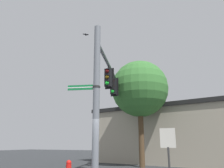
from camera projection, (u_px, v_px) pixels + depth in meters
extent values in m
cylinder|color=slate|center=(96.00, 99.00, 9.42)|extent=(0.28, 0.28, 6.73)
cylinder|color=slate|center=(111.00, 69.00, 13.74)|extent=(2.06, 7.47, 0.18)
cylinder|color=black|center=(108.00, 68.00, 12.85)|extent=(0.08, 0.08, 0.18)
cube|color=black|center=(108.00, 78.00, 12.69)|extent=(0.36, 0.30, 1.05)
sphere|color=#590F0F|center=(107.00, 71.00, 12.62)|extent=(0.22, 0.22, 0.22)
cube|color=black|center=(107.00, 69.00, 12.62)|extent=(0.24, 0.20, 0.03)
sphere|color=brown|center=(107.00, 77.00, 12.53)|extent=(0.22, 0.22, 0.22)
cube|color=black|center=(107.00, 75.00, 12.53)|extent=(0.24, 0.20, 0.03)
sphere|color=#1EE533|center=(107.00, 83.00, 12.44)|extent=(0.22, 0.22, 0.22)
cube|color=black|center=(107.00, 81.00, 12.44)|extent=(0.24, 0.20, 0.03)
cube|color=black|center=(110.00, 79.00, 12.84)|extent=(0.54, 0.03, 1.22)
cylinder|color=black|center=(114.00, 78.00, 14.80)|extent=(0.08, 0.08, 0.18)
cube|color=black|center=(114.00, 87.00, 14.65)|extent=(0.36, 0.30, 1.05)
sphere|color=#590F0F|center=(112.00, 81.00, 14.57)|extent=(0.22, 0.22, 0.22)
cube|color=black|center=(112.00, 79.00, 14.58)|extent=(0.24, 0.20, 0.03)
sphere|color=brown|center=(112.00, 86.00, 14.48)|extent=(0.22, 0.22, 0.22)
cube|color=black|center=(112.00, 84.00, 14.49)|extent=(0.24, 0.20, 0.03)
sphere|color=#1EE533|center=(112.00, 91.00, 14.39)|extent=(0.22, 0.22, 0.22)
cube|color=black|center=(112.00, 90.00, 14.40)|extent=(0.24, 0.20, 0.03)
cube|color=black|center=(115.00, 87.00, 14.80)|extent=(0.54, 0.03, 1.22)
cylinder|color=black|center=(118.00, 85.00, 16.76)|extent=(0.08, 0.08, 0.18)
cube|color=black|center=(118.00, 93.00, 16.60)|extent=(0.36, 0.30, 1.05)
sphere|color=#590F0F|center=(117.00, 88.00, 16.52)|extent=(0.22, 0.22, 0.22)
cube|color=black|center=(117.00, 87.00, 16.53)|extent=(0.24, 0.20, 0.03)
sphere|color=brown|center=(117.00, 93.00, 16.43)|extent=(0.22, 0.22, 0.22)
cube|color=black|center=(117.00, 91.00, 16.44)|extent=(0.24, 0.20, 0.03)
sphere|color=#1EE533|center=(117.00, 97.00, 16.34)|extent=(0.22, 0.22, 0.22)
cube|color=black|center=(117.00, 96.00, 16.35)|extent=(0.24, 0.20, 0.03)
cube|color=black|center=(118.00, 94.00, 16.75)|extent=(0.54, 0.03, 1.22)
cube|color=#147238|center=(80.00, 88.00, 9.66)|extent=(1.09, 0.30, 0.22)
cube|color=white|center=(80.00, 87.00, 9.64)|extent=(1.08, 0.28, 0.04)
cylinder|color=#262626|center=(97.00, 87.00, 9.55)|extent=(0.32, 0.32, 0.08)
ellipsoid|color=black|center=(86.00, 35.00, 13.76)|extent=(0.17, 0.28, 0.08)
cube|color=black|center=(86.00, 34.00, 13.76)|extent=(0.33, 0.17, 0.04)
cube|color=black|center=(85.00, 34.00, 13.76)|extent=(0.33, 0.17, 0.09)
cube|color=#A89E89|center=(185.00, 137.00, 18.35)|extent=(14.72, 9.60, 4.15)
cube|color=black|center=(197.00, 135.00, 21.41)|extent=(12.17, 3.48, 0.30)
cube|color=black|center=(183.00, 110.00, 18.93)|extent=(15.31, 9.98, 0.30)
cylinder|color=#4C3823|center=(141.00, 137.00, 15.29)|extent=(0.38, 0.38, 3.95)
sphere|color=#387533|center=(140.00, 89.00, 16.16)|extent=(4.06, 4.06, 4.06)
sphere|color=red|center=(69.00, 163.00, 9.95)|extent=(0.23, 0.23, 0.23)
cylinder|color=#333333|center=(169.00, 166.00, 8.59)|extent=(0.08, 0.08, 1.40)
cube|color=silver|center=(168.00, 138.00, 8.86)|extent=(0.60, 0.04, 0.76)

